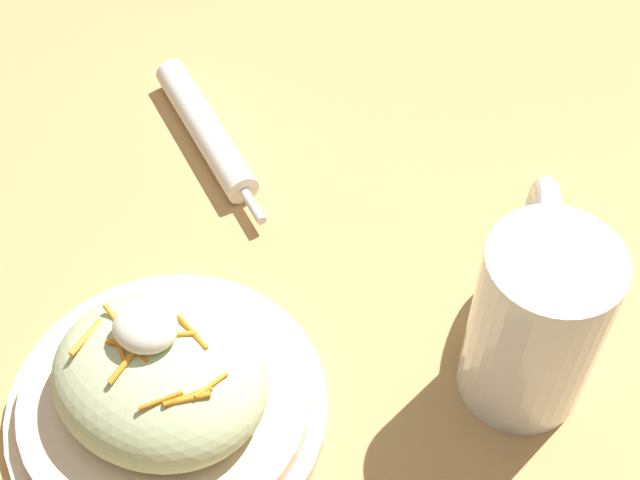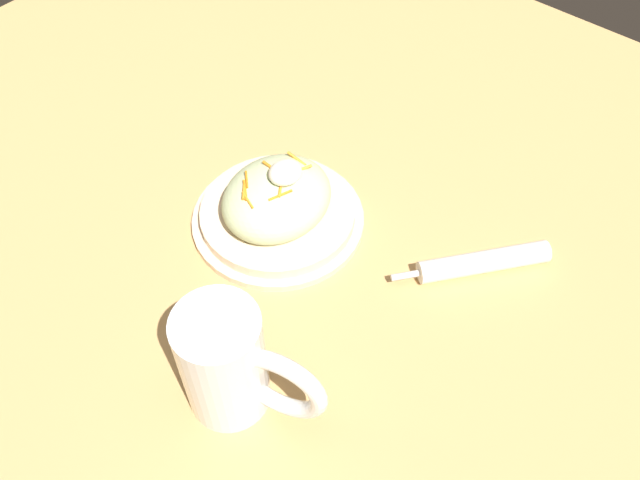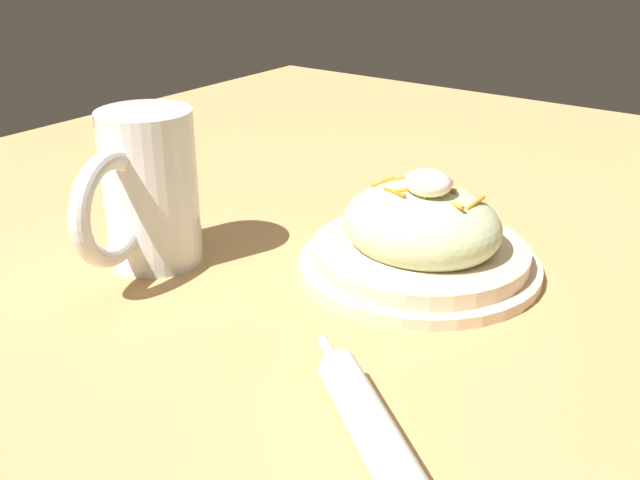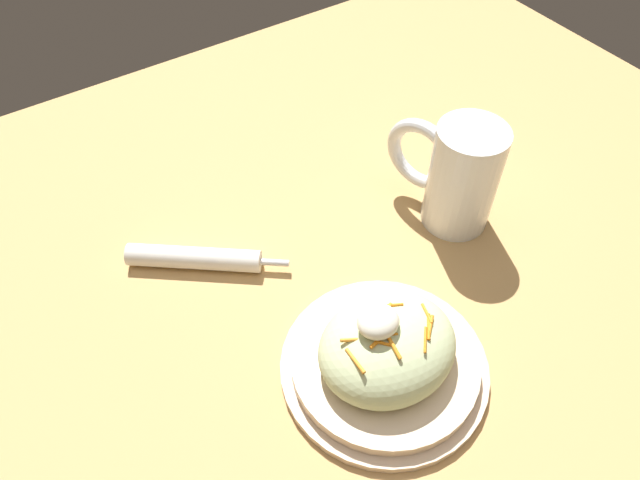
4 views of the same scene
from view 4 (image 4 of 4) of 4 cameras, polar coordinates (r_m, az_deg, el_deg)
The scene contains 4 objects.
ground_plane at distance 0.67m, azimuth 8.22°, elevation -12.70°, with size 1.43×1.43×0.00m, color tan.
salad_plate at distance 0.64m, azimuth 6.39°, elevation -10.93°, with size 0.23×0.23×0.10m.
beer_mug at distance 0.78m, azimuth 13.23°, elevation 5.79°, with size 0.09×0.16×0.15m.
napkin_roll at distance 0.75m, azimuth -11.97°, elevation -1.71°, with size 0.17×0.14×0.03m.
Camera 4 is at (-0.25, -0.21, 0.59)m, focal length 33.05 mm.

